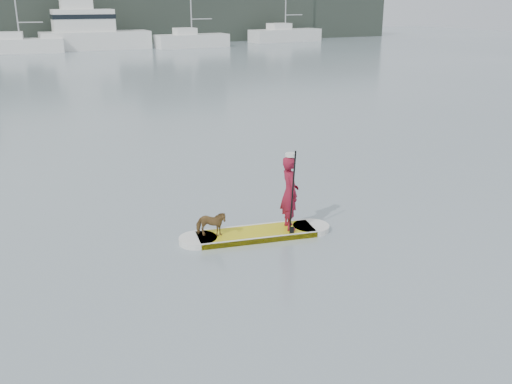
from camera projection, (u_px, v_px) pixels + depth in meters
name	position (u px, v px, depth m)	size (l,w,h in m)	color
ground	(258.00, 199.00, 14.41)	(140.00, 140.00, 0.00)	slate
paddleboard	(256.00, 234.00, 12.13)	(3.25, 1.32, 0.12)	gold
paddler	(290.00, 193.00, 12.04)	(0.58, 0.38, 1.59)	maroon
white_cap	(291.00, 155.00, 11.77)	(0.22, 0.22, 0.07)	silver
dog	(211.00, 224.00, 11.77)	(0.29, 0.65, 0.55)	brown
paddle	(292.00, 203.00, 11.79)	(0.10, 0.30, 2.00)	black
sailboat_d	(20.00, 44.00, 52.33)	(7.85, 3.52, 11.16)	silver
sailboat_e	(191.00, 40.00, 58.17)	(7.43, 2.44, 10.77)	silver
sailboat_f	(285.00, 34.00, 66.11)	(8.83, 3.20, 12.97)	silver
motor_yacht_a	(90.00, 31.00, 55.60)	(10.58, 3.82, 6.25)	silver
shore_mass	(16.00, 17.00, 57.92)	(90.00, 6.00, 6.00)	black
shore_building_east	(179.00, 5.00, 66.31)	(10.00, 4.00, 8.00)	black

